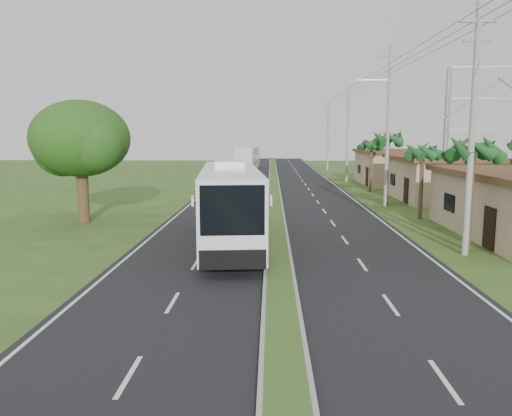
{
  "coord_description": "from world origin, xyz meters",
  "views": [
    {
      "loc": [
        -0.34,
        -20.42,
        5.35
      ],
      "look_at": [
        -1.07,
        4.13,
        1.8
      ],
      "focal_mm": 35.0,
      "sensor_mm": 36.0,
      "label": 1
    }
  ],
  "objects": [
    {
      "name": "road_asphalt",
      "position": [
        0.0,
        20.0,
        0.01
      ],
      "size": [
        14.0,
        160.0,
        0.02
      ],
      "primitive_type": "cube",
      "color": "black",
      "rests_on": "ground"
    },
    {
      "name": "ground",
      "position": [
        0.0,
        0.0,
        0.0
      ],
      "size": [
        180.0,
        180.0,
        0.0
      ],
      "primitive_type": "plane",
      "color": "#2D4F1C",
      "rests_on": "ground"
    },
    {
      "name": "palm_verge_d",
      "position": [
        9.3,
        28.0,
        4.55
      ],
      "size": [
        2.4,
        2.4,
        5.25
      ],
      "color": "#473321",
      "rests_on": "ground"
    },
    {
      "name": "utility_pole_b",
      "position": [
        8.47,
        18.0,
        6.26
      ],
      "size": [
        3.2,
        0.28,
        12.0
      ],
      "color": "gray",
      "rests_on": "ground"
    },
    {
      "name": "motorcyclist",
      "position": [
        -1.41,
        6.2,
        0.81
      ],
      "size": [
        1.88,
        0.78,
        2.27
      ],
      "rotation": [
        0.0,
        0.0,
        0.15
      ],
      "color": "black",
      "rests_on": "ground"
    },
    {
      "name": "shade_tree",
      "position": [
        -12.11,
        10.02,
        5.03
      ],
      "size": [
        6.3,
        6.0,
        7.54
      ],
      "color": "#473321",
      "rests_on": "ground"
    },
    {
      "name": "utility_pole_c",
      "position": [
        8.5,
        38.0,
        5.67
      ],
      "size": [
        1.6,
        0.28,
        11.0
      ],
      "color": "gray",
      "rests_on": "ground"
    },
    {
      "name": "lane_edge_right",
      "position": [
        6.7,
        20.0,
        0.0
      ],
      "size": [
        0.12,
        160.0,
        0.01
      ],
      "primitive_type": "cube",
      "color": "silver",
      "rests_on": "ground"
    },
    {
      "name": "palm_verge_b",
      "position": [
        9.4,
        12.0,
        4.36
      ],
      "size": [
        2.4,
        2.4,
        5.05
      ],
      "color": "#473321",
      "rests_on": "ground"
    },
    {
      "name": "palm_verge_c",
      "position": [
        8.8,
        19.0,
        5.12
      ],
      "size": [
        2.4,
        2.4,
        5.85
      ],
      "color": "#473321",
      "rests_on": "ground"
    },
    {
      "name": "palm_verge_a",
      "position": [
        9.0,
        3.0,
        4.74
      ],
      "size": [
        2.4,
        2.4,
        5.45
      ],
      "color": "#473321",
      "rests_on": "ground"
    },
    {
      "name": "billboard_lattice",
      "position": [
        22.0,
        30.0,
        6.82
      ],
      "size": [
        10.18,
        1.18,
        12.07
      ],
      "color": "gray",
      "rests_on": "ground"
    },
    {
      "name": "lane_edge_left",
      "position": [
        -6.7,
        20.0,
        0.0
      ],
      "size": [
        0.12,
        160.0,
        0.01
      ],
      "primitive_type": "cube",
      "color": "silver",
      "rests_on": "ground"
    },
    {
      "name": "utility_pole_d",
      "position": [
        8.5,
        58.0,
        5.42
      ],
      "size": [
        1.6,
        0.28,
        10.5
      ],
      "color": "gray",
      "rests_on": "ground"
    },
    {
      "name": "coach_bus_main",
      "position": [
        -2.34,
        3.83,
        2.25
      ],
      "size": [
        3.83,
        12.85,
        4.09
      ],
      "rotation": [
        0.0,
        0.0,
        0.1
      ],
      "color": "white",
      "rests_on": "ground"
    },
    {
      "name": "shop_mid",
      "position": [
        14.0,
        22.0,
        1.86
      ],
      "size": [
        7.6,
        10.6,
        3.67
      ],
      "color": "tan",
      "rests_on": "ground"
    },
    {
      "name": "shop_far",
      "position": [
        14.0,
        36.0,
        1.93
      ],
      "size": [
        8.6,
        11.6,
        3.82
      ],
      "color": "tan",
      "rests_on": "ground"
    },
    {
      "name": "utility_pole_a",
      "position": [
        8.5,
        2.0,
        5.67
      ],
      "size": [
        1.6,
        0.28,
        11.0
      ],
      "color": "gray",
      "rests_on": "ground"
    },
    {
      "name": "coach_bus_far",
      "position": [
        -4.03,
        59.11,
        2.06
      ],
      "size": [
        3.51,
        12.62,
        3.63
      ],
      "rotation": [
        0.0,
        0.0,
        -0.06
      ],
      "color": "white",
      "rests_on": "ground"
    },
    {
      "name": "median_strip",
      "position": [
        0.0,
        20.0,
        0.1
      ],
      "size": [
        1.2,
        160.0,
        0.18
      ],
      "color": "gray",
      "rests_on": "ground"
    }
  ]
}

